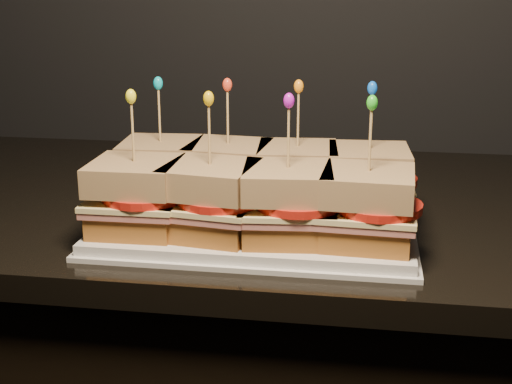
# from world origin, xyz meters

# --- Properties ---
(granite_slab) EXTENTS (2.32, 0.65, 0.03)m
(granite_slab) POSITION_xyz_m (0.39, 1.68, 0.87)
(granite_slab) COLOR black
(granite_slab) RESTS_ON cabinet
(platter) EXTENTS (0.38, 0.23, 0.02)m
(platter) POSITION_xyz_m (0.62, 1.52, 0.90)
(platter) COLOR white
(platter) RESTS_ON granite_slab
(platter_rim) EXTENTS (0.39, 0.24, 0.01)m
(platter_rim) POSITION_xyz_m (0.62, 1.52, 0.89)
(platter_rim) COLOR white
(platter_rim) RESTS_ON granite_slab
(sandwich_0_bread_bot) EXTENTS (0.10, 0.10, 0.03)m
(sandwich_0_bread_bot) POSITION_xyz_m (0.48, 1.57, 0.92)
(sandwich_0_bread_bot) COLOR brown
(sandwich_0_bread_bot) RESTS_ON platter
(sandwich_0_ham) EXTENTS (0.11, 0.11, 0.01)m
(sandwich_0_ham) POSITION_xyz_m (0.48, 1.57, 0.94)
(sandwich_0_ham) COLOR #BD6260
(sandwich_0_ham) RESTS_ON sandwich_0_bread_bot
(sandwich_0_cheese) EXTENTS (0.12, 0.11, 0.01)m
(sandwich_0_cheese) POSITION_xyz_m (0.48, 1.57, 0.95)
(sandwich_0_cheese) COLOR #F4E096
(sandwich_0_cheese) RESTS_ON sandwich_0_ham
(sandwich_0_tomato) EXTENTS (0.10, 0.10, 0.01)m
(sandwich_0_tomato) POSITION_xyz_m (0.49, 1.57, 0.95)
(sandwich_0_tomato) COLOR red
(sandwich_0_tomato) RESTS_ON sandwich_0_cheese
(sandwich_0_bread_top) EXTENTS (0.11, 0.11, 0.03)m
(sandwich_0_bread_top) POSITION_xyz_m (0.48, 1.57, 0.98)
(sandwich_0_bread_top) COLOR brown
(sandwich_0_bread_top) RESTS_ON sandwich_0_tomato
(sandwich_0_pick) EXTENTS (0.00, 0.00, 0.09)m
(sandwich_0_pick) POSITION_xyz_m (0.48, 1.57, 1.02)
(sandwich_0_pick) COLOR tan
(sandwich_0_pick) RESTS_ON sandwich_0_bread_top
(sandwich_0_frill) EXTENTS (0.01, 0.01, 0.02)m
(sandwich_0_frill) POSITION_xyz_m (0.48, 1.57, 1.07)
(sandwich_0_frill) COLOR #0AA3B3
(sandwich_0_frill) RESTS_ON sandwich_0_pick
(sandwich_1_bread_bot) EXTENTS (0.10, 0.10, 0.03)m
(sandwich_1_bread_bot) POSITION_xyz_m (0.57, 1.57, 0.92)
(sandwich_1_bread_bot) COLOR brown
(sandwich_1_bread_bot) RESTS_ON platter
(sandwich_1_ham) EXTENTS (0.11, 0.11, 0.01)m
(sandwich_1_ham) POSITION_xyz_m (0.57, 1.57, 0.94)
(sandwich_1_ham) COLOR #BD6260
(sandwich_1_ham) RESTS_ON sandwich_1_bread_bot
(sandwich_1_cheese) EXTENTS (0.12, 0.11, 0.01)m
(sandwich_1_cheese) POSITION_xyz_m (0.57, 1.57, 0.95)
(sandwich_1_cheese) COLOR #F4E096
(sandwich_1_cheese) RESTS_ON sandwich_1_ham
(sandwich_1_tomato) EXTENTS (0.10, 0.10, 0.01)m
(sandwich_1_tomato) POSITION_xyz_m (0.58, 1.57, 0.95)
(sandwich_1_tomato) COLOR red
(sandwich_1_tomato) RESTS_ON sandwich_1_cheese
(sandwich_1_bread_top) EXTENTS (0.11, 0.11, 0.03)m
(sandwich_1_bread_top) POSITION_xyz_m (0.57, 1.57, 0.98)
(sandwich_1_bread_top) COLOR brown
(sandwich_1_bread_top) RESTS_ON sandwich_1_tomato
(sandwich_1_pick) EXTENTS (0.00, 0.00, 0.09)m
(sandwich_1_pick) POSITION_xyz_m (0.57, 1.57, 1.02)
(sandwich_1_pick) COLOR tan
(sandwich_1_pick) RESTS_ON sandwich_1_bread_top
(sandwich_1_frill) EXTENTS (0.01, 0.01, 0.02)m
(sandwich_1_frill) POSITION_xyz_m (0.57, 1.57, 1.07)
(sandwich_1_frill) COLOR #EC4124
(sandwich_1_frill) RESTS_ON sandwich_1_pick
(sandwich_2_bread_bot) EXTENTS (0.10, 0.10, 0.03)m
(sandwich_2_bread_bot) POSITION_xyz_m (0.66, 1.57, 0.92)
(sandwich_2_bread_bot) COLOR brown
(sandwich_2_bread_bot) RESTS_ON platter
(sandwich_2_ham) EXTENTS (0.11, 0.11, 0.01)m
(sandwich_2_ham) POSITION_xyz_m (0.66, 1.57, 0.94)
(sandwich_2_ham) COLOR #BD6260
(sandwich_2_ham) RESTS_ON sandwich_2_bread_bot
(sandwich_2_cheese) EXTENTS (0.12, 0.11, 0.01)m
(sandwich_2_cheese) POSITION_xyz_m (0.66, 1.57, 0.95)
(sandwich_2_cheese) COLOR #F4E096
(sandwich_2_cheese) RESTS_ON sandwich_2_ham
(sandwich_2_tomato) EXTENTS (0.10, 0.10, 0.01)m
(sandwich_2_tomato) POSITION_xyz_m (0.67, 1.57, 0.95)
(sandwich_2_tomato) COLOR red
(sandwich_2_tomato) RESTS_ON sandwich_2_cheese
(sandwich_2_bread_top) EXTENTS (0.11, 0.11, 0.03)m
(sandwich_2_bread_top) POSITION_xyz_m (0.66, 1.57, 0.98)
(sandwich_2_bread_top) COLOR brown
(sandwich_2_bread_top) RESTS_ON sandwich_2_tomato
(sandwich_2_pick) EXTENTS (0.00, 0.00, 0.09)m
(sandwich_2_pick) POSITION_xyz_m (0.66, 1.57, 1.02)
(sandwich_2_pick) COLOR tan
(sandwich_2_pick) RESTS_ON sandwich_2_bread_top
(sandwich_2_frill) EXTENTS (0.01, 0.01, 0.02)m
(sandwich_2_frill) POSITION_xyz_m (0.66, 1.57, 1.07)
(sandwich_2_frill) COLOR orange
(sandwich_2_frill) RESTS_ON sandwich_2_pick
(sandwich_3_bread_bot) EXTENTS (0.10, 0.10, 0.03)m
(sandwich_3_bread_bot) POSITION_xyz_m (0.75, 1.57, 0.92)
(sandwich_3_bread_bot) COLOR brown
(sandwich_3_bread_bot) RESTS_ON platter
(sandwich_3_ham) EXTENTS (0.11, 0.11, 0.01)m
(sandwich_3_ham) POSITION_xyz_m (0.75, 1.57, 0.94)
(sandwich_3_ham) COLOR #BD6260
(sandwich_3_ham) RESTS_ON sandwich_3_bread_bot
(sandwich_3_cheese) EXTENTS (0.11, 0.11, 0.01)m
(sandwich_3_cheese) POSITION_xyz_m (0.75, 1.57, 0.95)
(sandwich_3_cheese) COLOR #F4E096
(sandwich_3_cheese) RESTS_ON sandwich_3_ham
(sandwich_3_tomato) EXTENTS (0.10, 0.10, 0.01)m
(sandwich_3_tomato) POSITION_xyz_m (0.76, 1.57, 0.95)
(sandwich_3_tomato) COLOR red
(sandwich_3_tomato) RESTS_ON sandwich_3_cheese
(sandwich_3_bread_top) EXTENTS (0.10, 0.10, 0.03)m
(sandwich_3_bread_top) POSITION_xyz_m (0.75, 1.57, 0.98)
(sandwich_3_bread_top) COLOR brown
(sandwich_3_bread_top) RESTS_ON sandwich_3_tomato
(sandwich_3_pick) EXTENTS (0.00, 0.00, 0.09)m
(sandwich_3_pick) POSITION_xyz_m (0.75, 1.57, 1.02)
(sandwich_3_pick) COLOR tan
(sandwich_3_pick) RESTS_ON sandwich_3_bread_top
(sandwich_3_frill) EXTENTS (0.01, 0.01, 0.02)m
(sandwich_3_frill) POSITION_xyz_m (0.75, 1.57, 1.07)
(sandwich_3_frill) COLOR blue
(sandwich_3_frill) RESTS_ON sandwich_3_pick
(sandwich_4_bread_bot) EXTENTS (0.10, 0.10, 0.03)m
(sandwich_4_bread_bot) POSITION_xyz_m (0.48, 1.47, 0.92)
(sandwich_4_bread_bot) COLOR brown
(sandwich_4_bread_bot) RESTS_ON platter
(sandwich_4_ham) EXTENTS (0.11, 0.10, 0.01)m
(sandwich_4_ham) POSITION_xyz_m (0.48, 1.47, 0.94)
(sandwich_4_ham) COLOR #BD6260
(sandwich_4_ham) RESTS_ON sandwich_4_bread_bot
(sandwich_4_cheese) EXTENTS (0.11, 0.11, 0.01)m
(sandwich_4_cheese) POSITION_xyz_m (0.48, 1.47, 0.95)
(sandwich_4_cheese) COLOR #F4E096
(sandwich_4_cheese) RESTS_ON sandwich_4_ham
(sandwich_4_tomato) EXTENTS (0.10, 0.10, 0.01)m
(sandwich_4_tomato) POSITION_xyz_m (0.49, 1.46, 0.95)
(sandwich_4_tomato) COLOR red
(sandwich_4_tomato) RESTS_ON sandwich_4_cheese
(sandwich_4_bread_top) EXTENTS (0.10, 0.10, 0.03)m
(sandwich_4_bread_top) POSITION_xyz_m (0.48, 1.47, 0.98)
(sandwich_4_bread_top) COLOR brown
(sandwich_4_bread_top) RESTS_ON sandwich_4_tomato
(sandwich_4_pick) EXTENTS (0.00, 0.00, 0.09)m
(sandwich_4_pick) POSITION_xyz_m (0.48, 1.47, 1.02)
(sandwich_4_pick) COLOR tan
(sandwich_4_pick) RESTS_ON sandwich_4_bread_top
(sandwich_4_frill) EXTENTS (0.01, 0.01, 0.02)m
(sandwich_4_frill) POSITION_xyz_m (0.48, 1.47, 1.07)
(sandwich_4_frill) COLOR yellow
(sandwich_4_frill) RESTS_ON sandwich_4_pick
(sandwich_5_bread_bot) EXTENTS (0.11, 0.11, 0.03)m
(sandwich_5_bread_bot) POSITION_xyz_m (0.57, 1.47, 0.92)
(sandwich_5_bread_bot) COLOR brown
(sandwich_5_bread_bot) RESTS_ON platter
(sandwich_5_ham) EXTENTS (0.12, 0.12, 0.01)m
(sandwich_5_ham) POSITION_xyz_m (0.57, 1.47, 0.94)
(sandwich_5_ham) COLOR #BD6260
(sandwich_5_ham) RESTS_ON sandwich_5_bread_bot
(sandwich_5_cheese) EXTENTS (0.12, 0.12, 0.01)m
(sandwich_5_cheese) POSITION_xyz_m (0.57, 1.47, 0.95)
(sandwich_5_cheese) COLOR #F4E096
(sandwich_5_cheese) RESTS_ON sandwich_5_ham
(sandwich_5_tomato) EXTENTS (0.10, 0.10, 0.01)m
(sandwich_5_tomato) POSITION_xyz_m (0.58, 1.46, 0.95)
(sandwich_5_tomato) COLOR red
(sandwich_5_tomato) RESTS_ON sandwich_5_cheese
(sandwich_5_bread_top) EXTENTS (0.11, 0.11, 0.03)m
(sandwich_5_bread_top) POSITION_xyz_m (0.57, 1.47, 0.98)
(sandwich_5_bread_top) COLOR brown
(sandwich_5_bread_top) RESTS_ON sandwich_5_tomato
(sandwich_5_pick) EXTENTS (0.00, 0.00, 0.09)m
(sandwich_5_pick) POSITION_xyz_m (0.57, 1.47, 1.02)
(sandwich_5_pick) COLOR tan
(sandwich_5_pick) RESTS_ON sandwich_5_bread_top
(sandwich_5_frill) EXTENTS (0.01, 0.01, 0.02)m
(sandwich_5_frill) POSITION_xyz_m (0.57, 1.47, 1.07)
(sandwich_5_frill) COLOR #EDB70B
(sandwich_5_frill) RESTS_ON sandwich_5_pick
(sandwich_6_bread_bot) EXTENTS (0.11, 0.11, 0.03)m
(sandwich_6_bread_bot) POSITION_xyz_m (0.66, 1.47, 0.92)
(sandwich_6_bread_bot) COLOR brown
(sandwich_6_bread_bot) RESTS_ON platter
(sandwich_6_ham) EXTENTS (0.12, 0.11, 0.01)m
(sandwich_6_ham) POSITION_xyz_m (0.66, 1.47, 0.94)
(sandwich_6_ham) COLOR #BD6260
(sandwich_6_ham) RESTS_ON sandwich_6_bread_bot
(sandwich_6_cheese) EXTENTS (0.12, 0.11, 0.01)m
(sandwich_6_cheese) POSITION_xyz_m (0.66, 1.47, 0.95)
(sandwich_6_cheese) COLOR #F4E096
(sandwich_6_cheese) RESTS_ON sandwich_6_ham
(sandwich_6_tomato) EXTENTS (0.10, 0.10, 0.01)m
(sandwich_6_tomato) POSITION_xyz_m (0.67, 1.46, 0.95)
(sandwich_6_tomato) COLOR red
(sandwich_6_tomato) RESTS_ON sandwich_6_cheese
(sandwich_6_bread_top) EXTENTS (0.11, 0.11, 0.03)m
(sandwich_6_bread_top) POSITION_xyz_m (0.66, 1.47, 0.98)
(sandwich_6_bread_top) COLOR brown
(sandwich_6_bread_top) RESTS_ON sandwich_6_tomato
(sandwich_6_pick) EXTENTS (0.00, 0.00, 0.09)m
(sandwich_6_pick) POSITION_xyz_m (0.66, 1.47, 1.02)
(sandwich_6_pick) COLOR tan
(sandwich_6_pick) RESTS_ON sandwich_6_bread_top
(sandwich_6_frill) EXTENTS (0.01, 0.01, 0.02)m
(sandwich_6_frill) POSITION_xyz_m (0.66, 1.47, 1.07)
(sandwich_6_frill) COLOR #BB15C1
(sandwich_6_frill) RESTS_ON sandwich_6_pick
(sandwich_7_bread_bot) EXTENTS (0.10, 0.10, 0.03)m
(sandwich_7_bread_bot) POSITION_xyz_m (0.75, 1.47, 0.92)
(sandwich_7_bread_bot) COLOR brown
(sandwich_7_bread_bot) RESTS_ON platter
(sandwich_7_ham) EXTENTS (0.11, 0.11, 0.01)m
(sandwich_7_ham) POSITION_xyz_m (0.75, 1.47, 0.94)
(sandwich_7_ham) COLOR #BD6260
(sandwich_7_ham) RESTS_ON sandwich_7_bread_bot
(sandwich_7_cheese) EXTENTS (0.11, 0.11, 0.01)m
(sandwich_7_cheese) POSITION_xyz_m (0.75, 1.47, 0.95)
(sandwich_7_cheese) COLOR #F4E096
(sandwich_7_cheese) RESTS_ON sandwich_7_ham
(sandwich_7_tomato) EXTENTS (0.10, 0.10, 0.01)m
(sandwich_7_tomato) POSITION_xyz_m (0.76, 1.46, 0.95)
(sandwich_7_tomato) COLOR red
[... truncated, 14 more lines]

